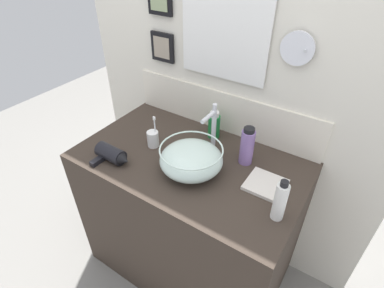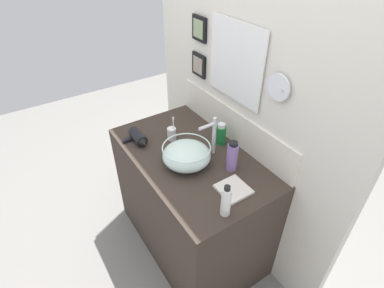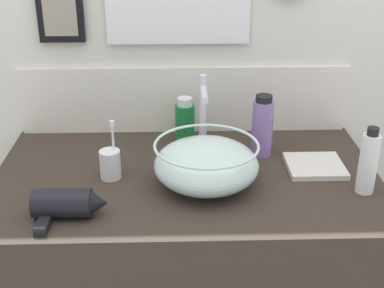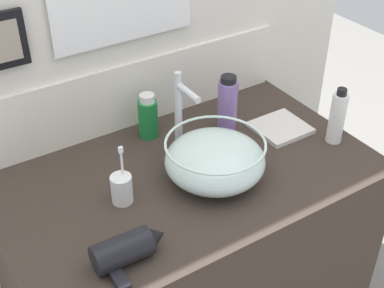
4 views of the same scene
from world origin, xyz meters
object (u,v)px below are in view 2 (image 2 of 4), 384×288
object	(u,v)px
faucet	(212,134)
lotion_bottle	(232,156)
glass_bowl_sink	(187,155)
hair_drier	(138,138)
toothbrush_cup	(172,134)
spray_bottle	(221,134)
shampoo_bottle	(226,201)
hand_towel	(233,189)

from	to	relation	value
faucet	lotion_bottle	bearing A→B (deg)	3.10
glass_bowl_sink	hair_drier	bearing A→B (deg)	-157.11
hair_drier	toothbrush_cup	size ratio (longest dim) A/B	1.09
glass_bowl_sink	hair_drier	world-z (taller)	glass_bowl_sink
lotion_bottle	spray_bottle	bearing A→B (deg)	156.39
faucet	spray_bottle	distance (m)	0.15
hair_drier	lotion_bottle	xyz separation A→B (m)	(0.54, 0.35, 0.06)
lotion_bottle	glass_bowl_sink	bearing A→B (deg)	-133.03
hair_drier	toothbrush_cup	bearing A→B (deg)	67.34
hair_drier	spray_bottle	size ratio (longest dim) A/B	1.25
faucet	toothbrush_cup	bearing A→B (deg)	-153.95
faucet	hair_drier	xyz separation A→B (m)	(-0.36, -0.34, -0.11)
toothbrush_cup	glass_bowl_sink	bearing A→B (deg)	-11.27
hair_drier	faucet	bearing A→B (deg)	43.39
shampoo_bottle	hand_towel	world-z (taller)	shampoo_bottle
hair_drier	spray_bottle	bearing A→B (deg)	56.16
toothbrush_cup	hand_towel	size ratio (longest dim) A/B	1.05
shampoo_bottle	toothbrush_cup	bearing A→B (deg)	171.86
spray_bottle	hair_drier	bearing A→B (deg)	-123.84
glass_bowl_sink	lotion_bottle	distance (m)	0.27
glass_bowl_sink	spray_bottle	xyz separation A→B (m)	(-0.05, 0.30, 0.00)
shampoo_bottle	hand_towel	bearing A→B (deg)	126.21
toothbrush_cup	shampoo_bottle	bearing A→B (deg)	-8.14
faucet	toothbrush_cup	size ratio (longest dim) A/B	1.49
glass_bowl_sink	toothbrush_cup	size ratio (longest dim) A/B	1.67
hair_drier	toothbrush_cup	world-z (taller)	toothbrush_cup
faucet	spray_bottle	world-z (taller)	faucet
faucet	toothbrush_cup	world-z (taller)	faucet
faucet	lotion_bottle	xyz separation A→B (m)	(0.19, 0.01, -0.06)
spray_bottle	hand_towel	xyz separation A→B (m)	(0.39, -0.21, -0.06)
toothbrush_cup	lotion_bottle	size ratio (longest dim) A/B	0.89
faucet	hair_drier	world-z (taller)	faucet
faucet	hand_towel	bearing A→B (deg)	-15.75
faucet	hand_towel	xyz separation A→B (m)	(0.33, -0.09, -0.14)
spray_bottle	glass_bowl_sink	bearing A→B (deg)	-79.75
hair_drier	lotion_bottle	size ratio (longest dim) A/B	0.97
hair_drier	shampoo_bottle	size ratio (longest dim) A/B	0.99
shampoo_bottle	hand_towel	size ratio (longest dim) A/B	1.15
glass_bowl_sink	hair_drier	distance (m)	0.39
hair_drier	lotion_bottle	distance (m)	0.65
glass_bowl_sink	lotion_bottle	size ratio (longest dim) A/B	1.49
spray_bottle	toothbrush_cup	bearing A→B (deg)	-131.36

